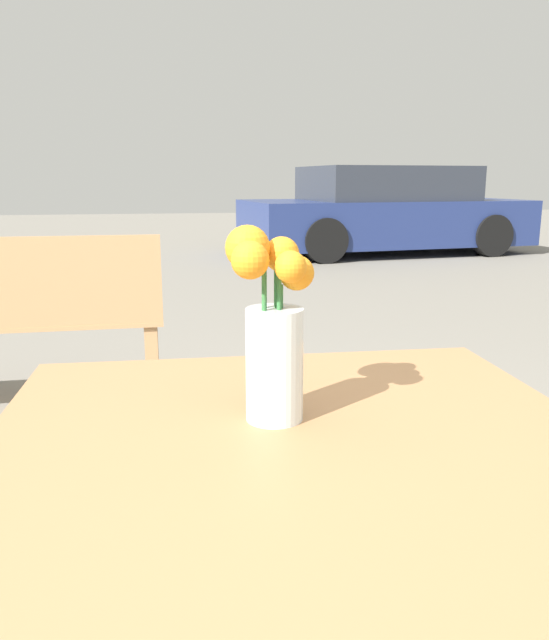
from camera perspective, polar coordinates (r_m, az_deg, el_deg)
The scene contains 3 objects.
table_front at distance 0.87m, azimuth 2.96°, elevation -18.15°, with size 0.92×1.00×0.74m.
flower_vase at distance 0.91m, azimuth -0.19°, elevation -1.52°, with size 0.13×0.11×0.29m.
parked_car at distance 9.58m, azimuth 10.03°, elevation 9.68°, with size 4.29×2.21×1.27m.
Camera 1 is at (-0.18, -0.73, 1.09)m, focal length 35.00 mm.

